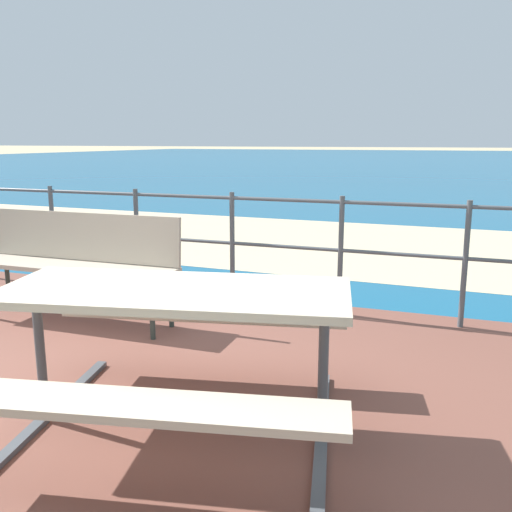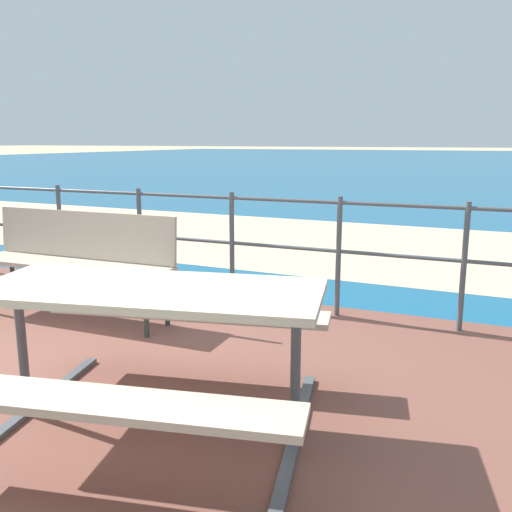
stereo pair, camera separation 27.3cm
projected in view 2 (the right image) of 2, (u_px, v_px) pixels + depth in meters
ground_plane at (46, 428)px, 2.99m from camera, size 240.00×240.00×0.00m
patio_paving at (46, 423)px, 2.99m from camera, size 6.40×5.20×0.06m
sea_water at (461, 162)px, 39.03m from camera, size 90.00×90.00×0.01m
beach_strip at (334, 243)px, 8.30m from camera, size 54.09×5.62×0.01m
picnic_table at (150, 323)px, 2.77m from camera, size 1.97×1.78×0.76m
park_bench at (77, 253)px, 4.60m from camera, size 1.78×0.43×0.88m
railing_fence at (232, 235)px, 4.97m from camera, size 5.94×0.04×1.02m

